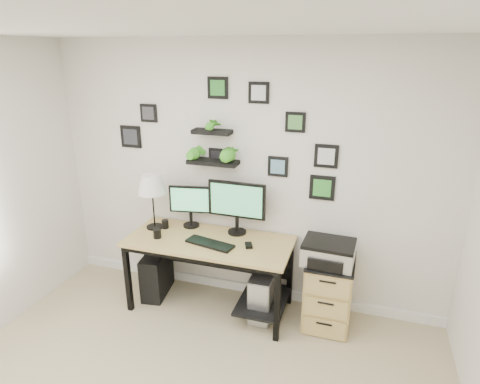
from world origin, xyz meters
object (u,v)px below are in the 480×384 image
at_px(desk, 214,250).
at_px(file_cabinet, 328,292).
at_px(pc_tower_black, 157,273).
at_px(printer, 328,252).
at_px(pc_tower_grey, 264,293).
at_px(monitor_right, 237,203).
at_px(table_lamp, 152,186).
at_px(monitor_left, 190,203).
at_px(mug, 157,234).

relative_size(desk, file_cabinet, 2.39).
height_order(pc_tower_black, printer, printer).
xyz_separation_m(desk, pc_tower_grey, (0.51, 0.00, -0.39)).
bearing_deg(pc_tower_grey, monitor_right, 150.94).
bearing_deg(printer, table_lamp, 178.30).
relative_size(monitor_right, table_lamp, 1.02).
bearing_deg(file_cabinet, desk, -177.03).
relative_size(monitor_right, printer, 1.24).
distance_m(desk, monitor_left, 0.54).
bearing_deg(monitor_right, file_cabinet, -7.87).
distance_m(mug, printer, 1.63).
height_order(desk, table_lamp, table_lamp).
relative_size(monitor_right, pc_tower_grey, 1.22).
height_order(desk, monitor_right, monitor_right).
distance_m(desk, pc_tower_grey, 0.64).
bearing_deg(pc_tower_grey, monitor_left, 166.49).
bearing_deg(table_lamp, monitor_left, 22.19).
relative_size(pc_tower_grey, file_cabinet, 0.71).
bearing_deg(monitor_right, printer, -10.95).
distance_m(monitor_right, pc_tower_black, 1.20).
bearing_deg(mug, pc_tower_black, 129.95).
distance_m(monitor_right, file_cabinet, 1.21).
xyz_separation_m(mug, pc_tower_grey, (1.04, 0.15, -0.56)).
xyz_separation_m(pc_tower_black, pc_tower_grey, (1.18, -0.01, -0.00)).
xyz_separation_m(mug, file_cabinet, (1.65, 0.20, -0.46)).
xyz_separation_m(desk, printer, (1.09, 0.01, 0.15)).
height_order(pc_tower_grey, file_cabinet, file_cabinet).
relative_size(monitor_left, file_cabinet, 0.66).
bearing_deg(monitor_left, printer, -7.73).
xyz_separation_m(table_lamp, file_cabinet, (1.80, -0.01, -0.87)).
distance_m(mug, pc_tower_black, 0.60).
bearing_deg(printer, monitor_left, 172.27).
distance_m(mug, file_cabinet, 1.73).
bearing_deg(monitor_left, monitor_right, -1.73).
height_order(mug, file_cabinet, mug).
height_order(table_lamp, pc_tower_grey, table_lamp).
xyz_separation_m(monitor_right, printer, (0.92, -0.18, -0.30)).
relative_size(monitor_left, pc_tower_black, 0.93).
relative_size(desk, mug, 18.14).
xyz_separation_m(monitor_left, mug, (-0.20, -0.35, -0.21)).
bearing_deg(table_lamp, pc_tower_grey, -2.95).
relative_size(monitor_left, monitor_right, 0.76).
xyz_separation_m(desk, monitor_right, (0.17, 0.19, 0.44)).
distance_m(table_lamp, pc_tower_black, 0.97).
bearing_deg(table_lamp, monitor_right, 8.41).
height_order(monitor_right, table_lamp, table_lamp).
bearing_deg(file_cabinet, monitor_left, 174.25).
distance_m(monitor_left, file_cabinet, 1.61).
distance_m(pc_tower_black, file_cabinet, 1.79).
distance_m(monitor_right, pc_tower_grey, 0.92).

